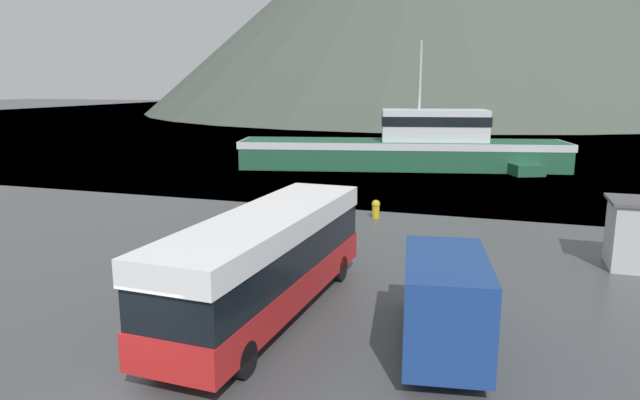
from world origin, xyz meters
TOP-DOWN VIEW (x-y plane):
  - water_surface at (0.00, 140.08)m, footprint 240.00×240.00m
  - tour_bus at (0.92, 5.36)m, footprint 2.83×10.34m
  - delivery_van at (6.10, 4.58)m, footprint 2.84×5.91m
  - fishing_boat at (-0.08, 36.53)m, footprint 26.42×10.43m
  - storage_bin at (-3.08, 8.53)m, footprint 1.54×1.04m
  - small_boat at (7.83, 38.18)m, footprint 5.21×7.76m
  - mooring_bollard at (1.29, 18.50)m, footprint 0.44×0.44m

SIDE VIEW (x-z plane):
  - water_surface at x=0.00m, z-range 0.00..0.00m
  - small_boat at x=7.83m, z-range 0.00..0.87m
  - mooring_bollard at x=1.29m, z-range 0.04..0.99m
  - storage_bin at x=-3.08m, z-range 0.01..1.14m
  - delivery_van at x=6.10m, z-range 0.06..2.69m
  - tour_bus at x=0.92m, z-range 0.20..3.29m
  - fishing_boat at x=-0.08m, z-range -3.25..6.79m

